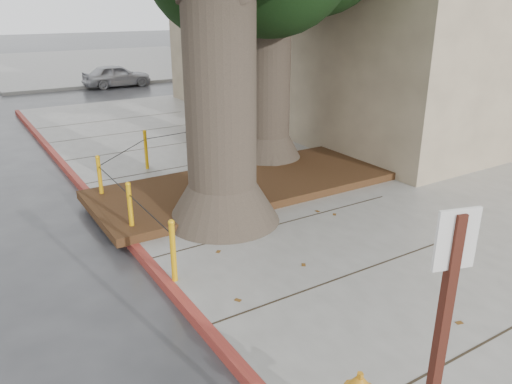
% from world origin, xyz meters
% --- Properties ---
extents(ground, '(140.00, 140.00, 0.00)m').
position_xyz_m(ground, '(0.00, 0.00, 0.00)').
color(ground, '#28282B').
rests_on(ground, ground).
extents(sidewalk_main, '(16.00, 26.00, 0.15)m').
position_xyz_m(sidewalk_main, '(6.00, 2.50, 0.07)').
color(sidewalk_main, slate).
rests_on(sidewalk_main, ground).
extents(sidewalk_far, '(16.00, 20.00, 0.15)m').
position_xyz_m(sidewalk_far, '(6.00, 30.00, 0.07)').
color(sidewalk_far, slate).
rests_on(sidewalk_far, ground).
extents(curb_red, '(0.14, 26.00, 0.16)m').
position_xyz_m(curb_red, '(-2.00, 2.50, 0.07)').
color(curb_red, maroon).
rests_on(curb_red, ground).
extents(planter_bed, '(6.40, 2.60, 0.16)m').
position_xyz_m(planter_bed, '(0.90, 3.90, 0.23)').
color(planter_bed, black).
rests_on(planter_bed, sidewalk_main).
extents(bollard_ring, '(3.79, 5.39, 0.95)m').
position_xyz_m(bollard_ring, '(-0.87, 4.38, 0.66)').
color(bollard_ring, '#D5960B').
rests_on(bollard_ring, sidewalk_main).
extents(signpost, '(0.26, 0.09, 2.65)m').
position_xyz_m(signpost, '(-1.95, -3.13, 1.65)').
color(signpost, '#471911').
rests_on(signpost, sidewalk_main).
extents(car_silver, '(3.23, 1.37, 1.09)m').
position_xyz_m(car_silver, '(3.14, 19.85, 0.55)').
color(car_silver, '#ABABB0').
rests_on(car_silver, ground).
extents(car_red, '(3.64, 1.51, 1.17)m').
position_xyz_m(car_red, '(11.92, 19.51, 0.59)').
color(car_red, maroon).
rests_on(car_red, ground).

